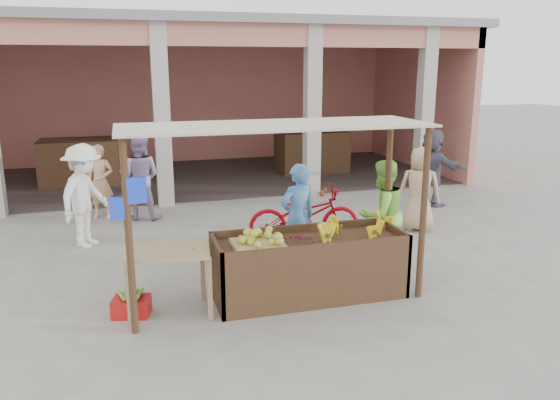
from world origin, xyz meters
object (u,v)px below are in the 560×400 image
object	(u,v)px
side_table	(167,260)
vendor_blue	(298,214)
motorcycle	(304,215)
fruit_stall	(309,268)
red_crate	(131,307)
vendor_green	(382,211)

from	to	relation	value
side_table	vendor_blue	bearing A→B (deg)	33.60
motorcycle	side_table	bearing A→B (deg)	138.84
vendor_blue	motorcycle	bearing A→B (deg)	-127.38
fruit_stall	red_crate	world-z (taller)	fruit_stall
fruit_stall	vendor_green	size ratio (longest dim) A/B	1.44
red_crate	motorcycle	world-z (taller)	motorcycle
red_crate	motorcycle	size ratio (longest dim) A/B	0.22
red_crate	vendor_green	bearing A→B (deg)	25.03
side_table	motorcycle	size ratio (longest dim) A/B	0.56
fruit_stall	side_table	distance (m)	1.94
vendor_green	vendor_blue	bearing A→B (deg)	-25.21
fruit_stall	red_crate	distance (m)	2.40
motorcycle	fruit_stall	bearing A→B (deg)	171.52
fruit_stall	side_table	xyz separation A→B (m)	(-1.91, -0.04, 0.33)
red_crate	vendor_green	size ratio (longest dim) A/B	0.25
vendor_blue	motorcycle	xyz separation A→B (m)	(0.50, 1.16, -0.36)
fruit_stall	vendor_blue	bearing A→B (deg)	81.36
vendor_blue	vendor_green	xyz separation A→B (m)	(1.30, -0.23, 0.01)
red_crate	vendor_green	distance (m)	3.98
fruit_stall	side_table	size ratio (longest dim) A/B	2.25
motorcycle	vendor_blue	bearing A→B (deg)	165.11
red_crate	vendor_blue	size ratio (longest dim) A/B	0.25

